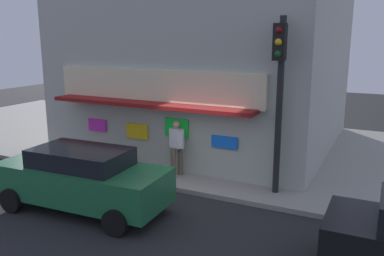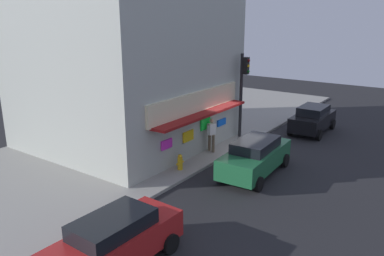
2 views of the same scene
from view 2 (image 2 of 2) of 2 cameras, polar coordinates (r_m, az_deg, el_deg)
ground_plane at (r=20.92m, az=6.34°, el=-3.59°), size 50.52×50.52×0.00m
sidewalk at (r=23.74m, az=-4.81°, el=-0.94°), size 33.68×10.53×0.14m
corner_building at (r=21.92m, az=-9.42°, el=8.02°), size 9.79×10.05×7.74m
traffic_light at (r=22.42m, az=7.50°, el=6.38°), size 0.32×0.58×4.87m
fire_hydrant at (r=18.09m, az=-1.77°, el=-5.04°), size 0.49×0.25×0.75m
trash_can at (r=18.04m, az=-6.72°, el=-5.14°), size 0.56×0.56×0.76m
pedestrian at (r=20.27m, az=2.88°, el=-0.79°), size 0.58×0.49×1.79m
potted_plant_by_doorway at (r=23.27m, az=1.91°, el=0.42°), size 0.67×0.67×1.02m
parked_car_red at (r=11.75m, az=-11.42°, el=-16.05°), size 4.38×1.95×1.65m
parked_car_black at (r=25.28m, az=17.32°, el=1.30°), size 4.02×2.01×1.67m
parked_car_green at (r=18.00m, az=9.27°, el=-4.11°), size 4.68×2.17×1.67m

